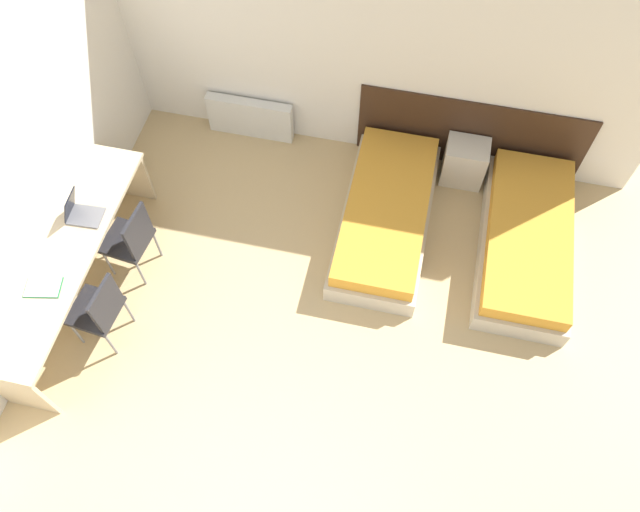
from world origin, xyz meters
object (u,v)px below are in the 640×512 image
bed_near_door (526,240)px  laptop (80,212)px  bed_near_window (386,215)px  chair_near_laptop (131,238)px  nightstand (464,162)px  chair_near_notebook (99,309)px

bed_near_door → laptop: bearing=-166.4°
bed_near_window → chair_near_laptop: chair_near_laptop is taller
bed_near_window → nightstand: bearing=49.2°
bed_near_door → chair_near_notebook: size_ratio=2.17×
chair_near_laptop → chair_near_notebook: (0.00, -0.76, 0.00)m
nightstand → chair_near_laptop: (-3.01, -1.84, 0.26)m
nightstand → laptop: 3.92m
chair_near_notebook → laptop: (-0.42, 0.77, 0.28)m
bed_near_door → nightstand: 1.09m
bed_near_door → laptop: size_ratio=6.16×
bed_near_window → bed_near_door: same height
bed_near_window → chair_near_laptop: size_ratio=2.17×
chair_near_notebook → laptop: size_ratio=2.84×
bed_near_door → chair_near_notebook: 4.13m
bed_near_window → bed_near_door: bearing=0.0°
bed_near_window → chair_near_notebook: chair_near_notebook is taller
bed_near_window → laptop: bearing=-159.7°
bed_near_window → bed_near_door: size_ratio=1.00×
laptop → chair_near_notebook: bearing=-64.6°
bed_near_door → chair_near_notebook: (-3.72, -1.77, 0.32)m
chair_near_laptop → chair_near_notebook: same height
bed_near_window → nightstand: (0.71, 0.83, 0.06)m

